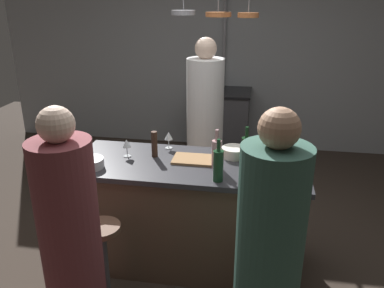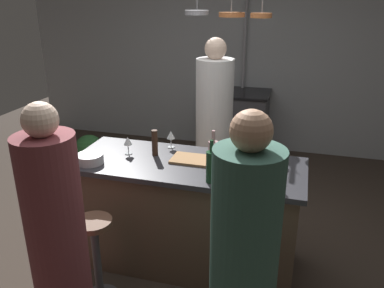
{
  "view_description": "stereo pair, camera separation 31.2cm",
  "coord_description": "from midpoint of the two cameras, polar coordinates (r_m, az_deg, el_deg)",
  "views": [
    {
      "loc": [
        0.5,
        -2.72,
        2.12
      ],
      "look_at": [
        0.0,
        0.15,
        1.0
      ],
      "focal_mm": 36.92,
      "sensor_mm": 36.0,
      "label": 1
    },
    {
      "loc": [
        0.8,
        -2.65,
        2.12
      ],
      "look_at": [
        0.0,
        0.15,
        1.0
      ],
      "focal_mm": 36.92,
      "sensor_mm": 36.0,
      "label": 2
    }
  ],
  "objects": [
    {
      "name": "wine_glass_by_chef",
      "position": [
        3.28,
        -0.36,
        1.16
      ],
      "size": [
        0.07,
        0.07,
        0.15
      ],
      "color": "silver",
      "rests_on": "kitchen_island"
    },
    {
      "name": "wine_bottle_green",
      "position": [
        2.7,
        6.11,
        -3.26
      ],
      "size": [
        0.07,
        0.07,
        0.31
      ],
      "color": "#193D23",
      "rests_on": "kitchen_island"
    },
    {
      "name": "overhead_pot_rack",
      "position": [
        4.62,
        8.11,
        15.59
      ],
      "size": [
        0.88,
        1.48,
        2.17
      ],
      "color": "gray",
      "rests_on": "ground_plane"
    },
    {
      "name": "ground_plane",
      "position": [
        3.49,
        1.97,
        -16.46
      ],
      "size": [
        9.0,
        9.0,
        0.0
      ],
      "primitive_type": "plane",
      "color": "#382D26"
    },
    {
      "name": "mixing_bowl_ceramic",
      "position": [
        3.12,
        8.92,
        -1.48
      ],
      "size": [
        0.2,
        0.2,
        0.08
      ],
      "primitive_type": "cylinder",
      "color": "silver",
      "rests_on": "kitchen_island"
    },
    {
      "name": "pepper_mill",
      "position": [
        3.13,
        -2.58,
        0.13
      ],
      "size": [
        0.05,
        0.05,
        0.21
      ],
      "primitive_type": "cylinder",
      "color": "#382319",
      "rests_on": "kitchen_island"
    },
    {
      "name": "wine_bottle_rose",
      "position": [
        2.89,
        6.15,
        -1.58
      ],
      "size": [
        0.07,
        0.07,
        0.3
      ],
      "color": "#B78C8E",
      "rests_on": "kitchen_island"
    },
    {
      "name": "wine_glass_near_left_guest",
      "position": [
        3.17,
        -6.5,
        0.28
      ],
      "size": [
        0.07,
        0.07,
        0.15
      ],
      "color": "silver",
      "rests_on": "kitchen_island"
    },
    {
      "name": "guest_left",
      "position": [
        2.47,
        -15.34,
        -13.79
      ],
      "size": [
        0.34,
        0.34,
        1.6
      ],
      "color": "brown",
      "rests_on": "ground_plane"
    },
    {
      "name": "cutting_board",
      "position": [
        3.07,
        2.95,
        -2.3
      ],
      "size": [
        0.32,
        0.22,
        0.02
      ],
      "primitive_type": "cube",
      "color": "#997047",
      "rests_on": "kitchen_island"
    },
    {
      "name": "back_wall",
      "position": [
        5.64,
        9.37,
        12.41
      ],
      "size": [
        6.4,
        0.16,
        2.6
      ],
      "primitive_type": "cube",
      "color": "#9EA3A8",
      "rests_on": "ground_plane"
    },
    {
      "name": "bar_stool_right",
      "position": [
        2.71,
        11.21,
        -19.59
      ],
      "size": [
        0.28,
        0.28,
        0.68
      ],
      "color": "#4C4C51",
      "rests_on": "ground_plane"
    },
    {
      "name": "mixing_bowl_wooden",
      "position": [
        3.08,
        14.63,
        -2.35
      ],
      "size": [
        0.15,
        0.15,
        0.07
      ],
      "primitive_type": "cylinder",
      "color": "brown",
      "rests_on": "kitchen_island"
    },
    {
      "name": "stove_range",
      "position": [
        5.44,
        8.32,
        2.91
      ],
      "size": [
        0.8,
        0.64,
        0.89
      ],
      "color": "#47474C",
      "rests_on": "ground_plane"
    },
    {
      "name": "chef",
      "position": [
        3.99,
        5.42,
        1.7
      ],
      "size": [
        0.37,
        0.37,
        1.74
      ],
      "color": "white",
      "rests_on": "ground_plane"
    },
    {
      "name": "wine_bottle_red",
      "position": [
        2.95,
        10.51,
        -1.32
      ],
      "size": [
        0.07,
        0.07,
        0.3
      ],
      "color": "#143319",
      "rests_on": "kitchen_island"
    },
    {
      "name": "wine_bottle_white",
      "position": [
        2.81,
        13.83,
        -2.79
      ],
      "size": [
        0.07,
        0.07,
        0.31
      ],
      "color": "gray",
      "rests_on": "kitchen_island"
    },
    {
      "name": "potted_plant",
      "position": [
        4.92,
        -12.84,
        -1.27
      ],
      "size": [
        0.36,
        0.36,
        0.52
      ],
      "color": "brown",
      "rests_on": "ground_plane"
    },
    {
      "name": "kitchen_island",
      "position": [
        3.23,
        2.07,
        -10.08
      ],
      "size": [
        1.8,
        0.72,
        0.9
      ],
      "color": "brown",
      "rests_on": "ground_plane"
    },
    {
      "name": "bar_stool_left",
      "position": [
        2.93,
        -10.56,
        -15.91
      ],
      "size": [
        0.28,
        0.28,
        0.68
      ],
      "color": "#4C4C51",
      "rests_on": "ground_plane"
    },
    {
      "name": "guest_right",
      "position": [
        2.18,
        11.69,
        -18.05
      ],
      "size": [
        0.35,
        0.35,
        1.65
      ],
      "color": "#33594C",
      "rests_on": "ground_plane"
    },
    {
      "name": "mixing_bowl_steel",
      "position": [
        3.07,
        -11.74,
        -2.15
      ],
      "size": [
        0.21,
        0.21,
        0.07
      ],
      "primitive_type": "cylinder",
      "color": "#B7B7BC",
      "rests_on": "kitchen_island"
    }
  ]
}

